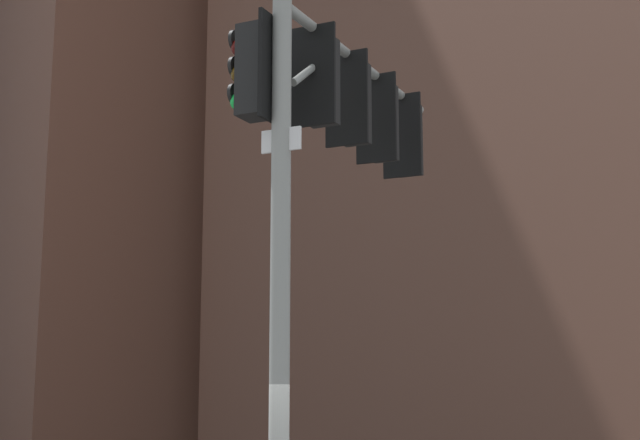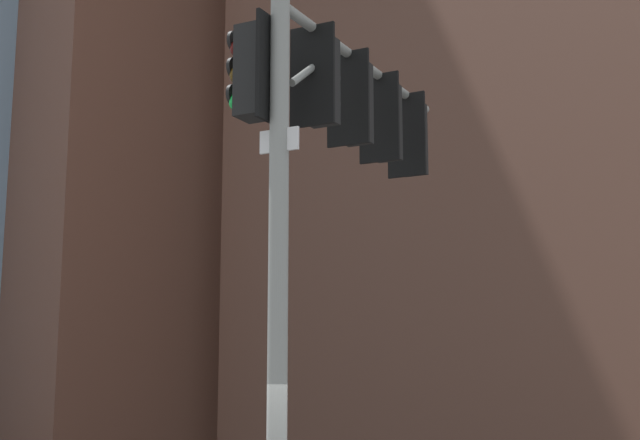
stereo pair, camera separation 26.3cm
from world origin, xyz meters
name	(u,v)px [view 2 (the right image)]	position (x,y,z in m)	size (l,w,h in m)	color
signal_pole_assembly	(335,134)	(0.57, -0.87, 5.37)	(2.72, 3.96, 7.44)	gray
building_brick_midblock	(173,146)	(42.69, -15.00, 17.03)	(19.03, 17.39, 34.07)	brown
building_brick_farside	(161,60)	(48.49, -16.20, 24.44)	(22.78, 16.01, 48.87)	brown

